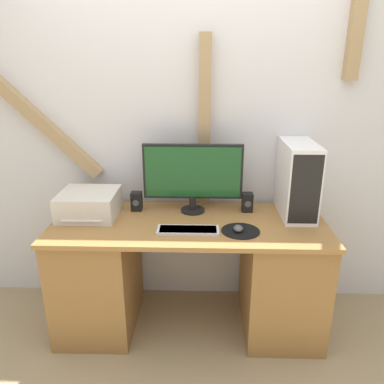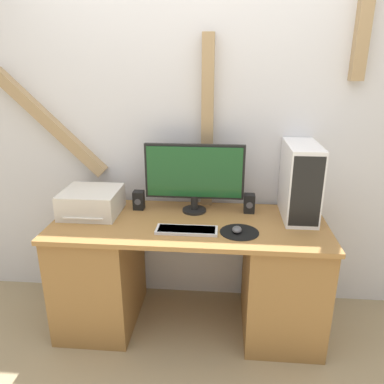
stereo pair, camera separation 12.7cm
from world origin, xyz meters
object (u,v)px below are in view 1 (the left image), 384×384
Objects in this scene: keyboard at (188,230)px; printer at (89,204)px; monitor at (193,174)px; speaker_right at (247,202)px; computer_tower at (297,179)px; speaker_left at (137,201)px; mouse at (238,228)px.

printer is at bearing 160.84° from keyboard.
monitor is 0.43m from speaker_right.
computer_tower reaches higher than monitor.
printer is 2.88× the size of speaker_left.
keyboard is at bearing -19.16° from printer.
mouse is 0.75m from speaker_left.
keyboard is 1.01× the size of printer.
keyboard is at bearing -139.28° from speaker_right.
speaker_left is (-1.08, 0.03, -0.18)m from computer_tower.
monitor reaches higher than speaker_right.
speaker_left is at bearing 178.86° from monitor.
mouse is (0.29, -0.32, -0.25)m from monitor.
computer_tower is 1.31× the size of printer.
computer_tower is at bearing 23.16° from keyboard.
speaker_right is at bearing 74.95° from mouse.
computer_tower is at bearing 3.02° from printer.
speaker_left is at bearing 19.37° from printer.
printer is at bearing -160.63° from speaker_left.
printer is (-1.38, -0.07, -0.16)m from computer_tower.
keyboard is (-0.02, -0.33, -0.26)m from monitor.
computer_tower is at bearing 36.31° from mouse.
mouse is 0.58× the size of speaker_left.
monitor reaches higher than mouse.
speaker_right is (0.09, 0.34, 0.04)m from mouse.
mouse is at bearing -26.10° from speaker_left.
speaker_left reaches higher than keyboard.
monitor is at bearing -1.14° from speaker_left.
printer is (-0.67, 0.23, 0.07)m from keyboard.
keyboard is 0.53m from speaker_right.
monitor reaches higher than speaker_left.
printer reaches higher than speaker_left.
monitor is 0.50m from mouse.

